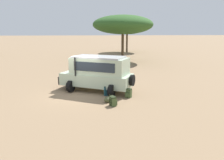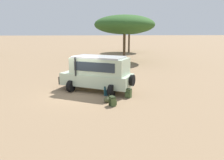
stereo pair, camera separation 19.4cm
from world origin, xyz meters
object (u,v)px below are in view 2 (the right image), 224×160
(backpack_beside_front_wheel, at_px, (112,101))
(duffel_bag_low_black_case, at_px, (109,99))
(safari_vehicle, at_px, (98,73))
(backpack_near_rear_wheel, at_px, (128,93))
(backpack_cluster_center, at_px, (107,91))
(acacia_tree_centre_back, at_px, (129,29))
(acacia_tree_left_mid, at_px, (125,25))

(backpack_beside_front_wheel, distance_m, duffel_bag_low_black_case, 0.79)
(safari_vehicle, xyz_separation_m, backpack_near_rear_wheel, (1.85, -1.75, -1.01))
(backpack_cluster_center, relative_size, duffel_bag_low_black_case, 0.90)
(safari_vehicle, relative_size, acacia_tree_centre_back, 0.81)
(backpack_beside_front_wheel, bearing_deg, backpack_near_rear_wheel, 52.18)
(backpack_cluster_center, bearing_deg, safari_vehicle, 114.35)
(safari_vehicle, distance_m, backpack_beside_front_wheel, 3.45)
(duffel_bag_low_black_case, bearing_deg, backpack_cluster_center, 93.26)
(duffel_bag_low_black_case, bearing_deg, backpack_near_rear_wheel, 28.60)
(duffel_bag_low_black_case, bearing_deg, safari_vehicle, 103.81)
(backpack_near_rear_wheel, bearing_deg, acacia_tree_left_mid, 82.90)
(backpack_beside_front_wheel, distance_m, backpack_near_rear_wheel, 1.85)
(safari_vehicle, distance_m, backpack_cluster_center, 1.61)
(backpack_beside_front_wheel, relative_size, duffel_bag_low_black_case, 0.78)
(backpack_near_rear_wheel, height_order, acacia_tree_left_mid, acacia_tree_left_mid)
(backpack_cluster_center, distance_m, acacia_tree_centre_back, 28.79)
(acacia_tree_centre_back, bearing_deg, acacia_tree_left_mid, -102.18)
(backpack_beside_front_wheel, height_order, acacia_tree_left_mid, acacia_tree_left_mid)
(backpack_cluster_center, distance_m, backpack_near_rear_wheel, 1.45)
(safari_vehicle, bearing_deg, backpack_near_rear_wheel, -43.37)
(safari_vehicle, height_order, acacia_tree_left_mid, acacia_tree_left_mid)
(backpack_beside_front_wheel, bearing_deg, acacia_tree_left_mid, 79.88)
(backpack_beside_front_wheel, height_order, acacia_tree_centre_back, acacia_tree_centre_back)
(backpack_beside_front_wheel, relative_size, backpack_near_rear_wheel, 0.95)
(safari_vehicle, relative_size, duffel_bag_low_black_case, 7.58)
(backpack_cluster_center, height_order, acacia_tree_centre_back, acacia_tree_centre_back)
(backpack_cluster_center, bearing_deg, duffel_bag_low_black_case, -86.74)
(backpack_near_rear_wheel, distance_m, acacia_tree_left_mid, 16.94)
(backpack_near_rear_wheel, bearing_deg, duffel_bag_low_black_case, -151.40)
(backpack_beside_front_wheel, xyz_separation_m, acacia_tree_centre_back, (5.80, 29.91, 4.11))
(backpack_cluster_center, relative_size, acacia_tree_left_mid, 0.08)
(duffel_bag_low_black_case, distance_m, acacia_tree_centre_back, 30.03)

